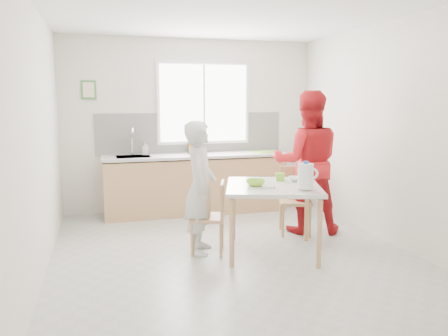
# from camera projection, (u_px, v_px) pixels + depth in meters

# --- Properties ---
(ground) EXTENTS (4.50, 4.50, 0.00)m
(ground) POSITION_uv_depth(u_px,v_px,m) (231.00, 253.00, 5.04)
(ground) COLOR #B7B7B2
(ground) RESTS_ON ground
(room_shell) EXTENTS (4.50, 4.50, 4.50)m
(room_shell) POSITION_uv_depth(u_px,v_px,m) (232.00, 110.00, 4.79)
(room_shell) COLOR silver
(room_shell) RESTS_ON ground
(window) EXTENTS (1.50, 0.06, 1.30)m
(window) POSITION_uv_depth(u_px,v_px,m) (204.00, 103.00, 6.95)
(window) COLOR white
(window) RESTS_ON room_shell
(backsplash) EXTENTS (3.00, 0.02, 0.65)m
(backsplash) POSITION_uv_depth(u_px,v_px,m) (192.00, 133.00, 6.98)
(backsplash) COLOR white
(backsplash) RESTS_ON room_shell
(picture_frame) EXTENTS (0.22, 0.03, 0.28)m
(picture_frame) POSITION_uv_depth(u_px,v_px,m) (89.00, 90.00, 6.46)
(picture_frame) COLOR #427F39
(picture_frame) RESTS_ON room_shell
(kitchen_counter) EXTENTS (2.84, 0.64, 1.37)m
(kitchen_counter) POSITION_uv_depth(u_px,v_px,m) (196.00, 186.00, 6.83)
(kitchen_counter) COLOR tan
(kitchen_counter) RESTS_ON ground
(dining_table) EXTENTS (1.31, 1.31, 0.80)m
(dining_table) POSITION_uv_depth(u_px,v_px,m) (273.00, 192.00, 4.96)
(dining_table) COLOR silver
(dining_table) RESTS_ON ground
(chair_left) EXTENTS (0.48, 0.48, 0.83)m
(chair_left) POSITION_uv_depth(u_px,v_px,m) (213.00, 214.00, 5.02)
(chair_left) COLOR tan
(chair_left) RESTS_ON ground
(chair_far) EXTENTS (0.51, 0.51, 0.87)m
(chair_far) POSITION_uv_depth(u_px,v_px,m) (295.00, 197.00, 5.78)
(chair_far) COLOR tan
(chair_far) RESTS_ON ground
(person_white) EXTENTS (0.52, 0.64, 1.52)m
(person_white) POSITION_uv_depth(u_px,v_px,m) (200.00, 188.00, 4.98)
(person_white) COLOR silver
(person_white) RESTS_ON ground
(person_red) EXTENTS (1.09, 0.96, 1.87)m
(person_red) POSITION_uv_depth(u_px,v_px,m) (307.00, 162.00, 5.76)
(person_red) COLOR red
(person_red) RESTS_ON ground
(bowl_green) EXTENTS (0.27, 0.27, 0.07)m
(bowl_green) POSITION_uv_depth(u_px,v_px,m) (256.00, 183.00, 4.90)
(bowl_green) COLOR #90DA32
(bowl_green) RESTS_ON dining_table
(bowl_white) EXTENTS (0.26, 0.26, 0.05)m
(bowl_white) POSITION_uv_depth(u_px,v_px,m) (297.00, 179.00, 5.17)
(bowl_white) COLOR white
(bowl_white) RESTS_ON dining_table
(milk_jug) EXTENTS (0.23, 0.17, 0.29)m
(milk_jug) POSITION_uv_depth(u_px,v_px,m) (306.00, 176.00, 4.63)
(milk_jug) COLOR white
(milk_jug) RESTS_ON dining_table
(green_box) EXTENTS (0.13, 0.13, 0.09)m
(green_box) POSITION_uv_depth(u_px,v_px,m) (280.00, 177.00, 5.21)
(green_box) COLOR #76BC2B
(green_box) RESTS_ON dining_table
(spoon) EXTENTS (0.16, 0.02, 0.01)m
(spoon) POSITION_uv_depth(u_px,v_px,m) (267.00, 188.00, 4.73)
(spoon) COLOR #A5A5AA
(spoon) RESTS_ON dining_table
(cutting_board) EXTENTS (0.41, 0.35, 0.01)m
(cutting_board) POSITION_uv_depth(u_px,v_px,m) (263.00, 152.00, 7.02)
(cutting_board) COLOR #86D631
(cutting_board) RESTS_ON kitchen_counter
(wine_bottle_a) EXTENTS (0.07, 0.07, 0.32)m
(wine_bottle_a) POSITION_uv_depth(u_px,v_px,m) (197.00, 143.00, 6.81)
(wine_bottle_a) COLOR black
(wine_bottle_a) RESTS_ON kitchen_counter
(wine_bottle_b) EXTENTS (0.07, 0.07, 0.30)m
(wine_bottle_b) POSITION_uv_depth(u_px,v_px,m) (190.00, 144.00, 6.85)
(wine_bottle_b) COLOR black
(wine_bottle_b) RESTS_ON kitchen_counter
(jar_amber) EXTENTS (0.06, 0.06, 0.16)m
(jar_amber) POSITION_uv_depth(u_px,v_px,m) (190.00, 149.00, 6.76)
(jar_amber) COLOR olive
(jar_amber) RESTS_ON kitchen_counter
(soap_bottle) EXTENTS (0.10, 0.10, 0.20)m
(soap_bottle) POSITION_uv_depth(u_px,v_px,m) (145.00, 148.00, 6.67)
(soap_bottle) COLOR #999999
(soap_bottle) RESTS_ON kitchen_counter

